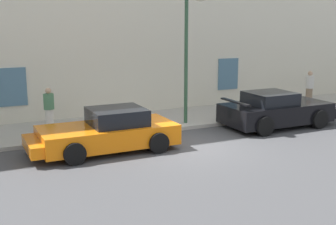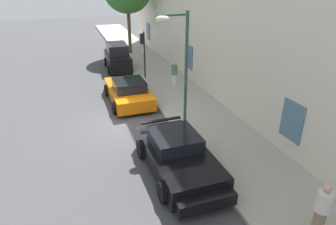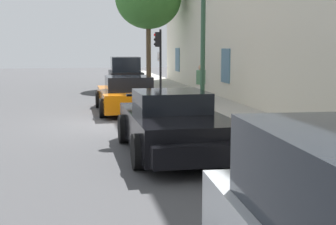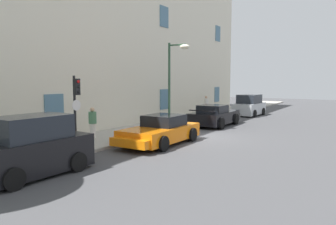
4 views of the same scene
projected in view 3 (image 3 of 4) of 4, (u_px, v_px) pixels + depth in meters
name	position (u px, v px, depth m)	size (l,w,h in m)	color
ground_plane	(115.00, 123.00, 14.89)	(80.00, 80.00, 0.00)	#444447
sidewalk	(224.00, 118.00, 15.58)	(60.00, 3.38, 0.14)	#A8A399
sportscar_red_lead	(127.00, 96.00, 17.60)	(4.73, 2.26, 1.35)	orange
sportscar_yellow_flank	(175.00, 127.00, 10.54)	(4.70, 2.29, 1.40)	black
hatchback_parked	(125.00, 78.00, 23.79)	(3.74, 1.89, 1.92)	black
traffic_light	(159.00, 51.00, 20.99)	(0.44, 0.36, 3.06)	black
street_lamp	(188.00, 3.00, 13.59)	(0.44, 1.42, 5.09)	#2D5138
pedestrian_admiring	(201.00, 83.00, 19.25)	(0.49, 0.49, 1.55)	silver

